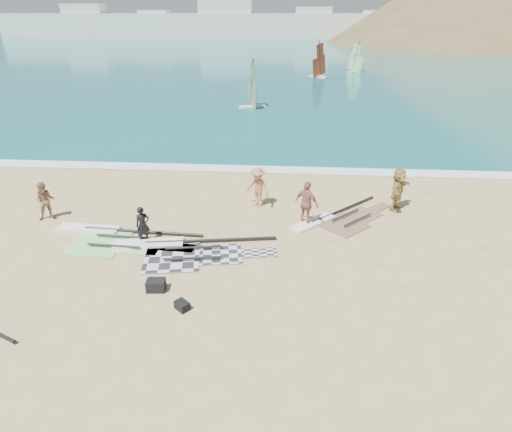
# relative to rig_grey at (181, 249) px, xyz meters

# --- Properties ---
(ground) EXTENTS (300.00, 300.00, 0.00)m
(ground) POSITION_rel_rig_grey_xyz_m (1.45, -2.81, -0.05)
(ground) COLOR tan
(ground) RESTS_ON ground
(sea) EXTENTS (300.00, 240.00, 0.06)m
(sea) POSITION_rel_rig_grey_xyz_m (1.45, 129.19, -0.05)
(sea) COLOR #0D5B5D
(sea) RESTS_ON ground
(surf_line) EXTENTS (300.00, 1.20, 0.04)m
(surf_line) POSITION_rel_rig_grey_xyz_m (1.45, 9.49, -0.05)
(surf_line) COLOR white
(surf_line) RESTS_ON ground
(far_town) EXTENTS (160.00, 8.00, 12.00)m
(far_town) POSITION_rel_rig_grey_xyz_m (-14.27, 147.19, 4.44)
(far_town) COLOR white
(far_town) RESTS_ON ground
(rig_grey) EXTENTS (6.46, 2.96, 0.20)m
(rig_grey) POSITION_rel_rig_grey_xyz_m (0.00, 0.00, 0.00)
(rig_grey) COLOR #2A2A2D
(rig_grey) RESTS_ON ground
(rig_green) EXTENTS (6.27, 2.63, 0.20)m
(rig_green) POSITION_rel_rig_grey_xyz_m (-3.04, 0.78, -0.00)
(rig_green) COLOR #45D428
(rig_green) RESTS_ON ground
(rig_orange) EXTENTS (4.77, 4.31, 0.20)m
(rig_orange) POSITION_rel_rig_grey_xyz_m (6.25, 3.09, -0.00)
(rig_orange) COLOR #EF3D03
(rig_orange) RESTS_ON ground
(gear_bag_near) EXTENTS (0.63, 0.48, 0.38)m
(gear_bag_near) POSITION_rel_rig_grey_xyz_m (-0.19, -2.61, 0.14)
(gear_bag_near) COLOR black
(gear_bag_near) RESTS_ON ground
(gear_bag_far) EXTENTS (0.54, 0.53, 0.27)m
(gear_bag_far) POSITION_rel_rig_grey_xyz_m (0.89, -3.53, 0.08)
(gear_bag_far) COLOR black
(gear_bag_far) RESTS_ON ground
(person_wetsuit) EXTENTS (0.65, 0.59, 1.50)m
(person_wetsuit) POSITION_rel_rig_grey_xyz_m (-1.58, 0.56, 0.70)
(person_wetsuit) COLOR black
(person_wetsuit) RESTS_ON ground
(beachgoer_left) EXTENTS (1.03, 0.94, 1.72)m
(beachgoer_left) POSITION_rel_rig_grey_xyz_m (-6.43, 2.29, 0.81)
(beachgoer_left) COLOR #946C4C
(beachgoer_left) RESTS_ON ground
(beachgoer_mid) EXTENTS (1.41, 1.26, 1.90)m
(beachgoer_mid) POSITION_rel_rig_grey_xyz_m (2.64, 4.36, 0.90)
(beachgoer_mid) COLOR #A96F4F
(beachgoer_mid) RESTS_ON ground
(beachgoer_back) EXTENTS (1.21, 1.07, 1.96)m
(beachgoer_back) POSITION_rel_rig_grey_xyz_m (4.84, 2.60, 0.93)
(beachgoer_back) COLOR #A46458
(beachgoer_back) RESTS_ON ground
(beachgoer_right) EXTENTS (1.43, 1.90, 2.00)m
(beachgoer_right) POSITION_rel_rig_grey_xyz_m (9.01, 4.47, 0.95)
(beachgoer_right) COLOR #AB854D
(beachgoer_right) RESTS_ON ground
(windsurfer_left) EXTENTS (2.57, 2.84, 4.53)m
(windsurfer_left) POSITION_rel_rig_grey_xyz_m (0.47, 27.41, 1.26)
(windsurfer_left) COLOR white
(windsurfer_left) RESTS_ON ground
(windsurfer_centre) EXTENTS (2.67, 2.71, 5.02)m
(windsurfer_centre) POSITION_rel_rig_grey_xyz_m (8.05, 49.40, 1.36)
(windsurfer_centre) COLOR white
(windsurfer_centre) RESTS_ON ground
(windsurfer_right) EXTENTS (2.23, 2.21, 4.44)m
(windsurfer_right) POSITION_rel_rig_grey_xyz_m (13.93, 55.85, 1.24)
(windsurfer_right) COLOR white
(windsurfer_right) RESTS_ON ground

